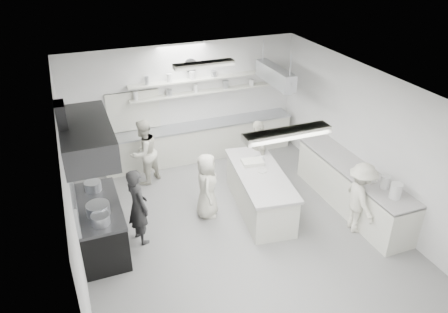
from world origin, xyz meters
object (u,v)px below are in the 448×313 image
object	(u,v)px
back_counter	(200,141)
cook_stove	(138,206)
prep_island	(260,192)
stove	(101,227)
cook_back	(144,152)
right_counter	(352,188)

from	to	relation	value
back_counter	cook_stove	world-z (taller)	cook_stove
back_counter	prep_island	distance (m)	2.79
stove	back_counter	xyz separation A→B (m)	(2.90, 2.80, 0.01)
prep_island	cook_back	distance (m)	2.90
stove	cook_stove	bearing A→B (deg)	-5.46
stove	cook_back	size ratio (longest dim) A/B	1.12
back_counter	prep_island	world-z (taller)	back_counter
stove	right_counter	xyz separation A→B (m)	(5.25, -0.60, 0.02)
cook_stove	back_counter	bearing A→B (deg)	-54.32
back_counter	cook_stove	size ratio (longest dim) A/B	3.16
right_counter	cook_stove	bearing A→B (deg)	173.31
right_counter	prep_island	world-z (taller)	right_counter
back_counter	right_counter	size ratio (longest dim) A/B	1.52
right_counter	prep_island	distance (m)	2.01
cook_stove	cook_back	xyz separation A→B (m)	(0.56, 2.13, 0.01)
cook_back	back_counter	bearing A→B (deg)	170.46
stove	prep_island	xyz separation A→B (m)	(3.35, 0.05, -0.02)
right_counter	stove	bearing A→B (deg)	173.48
back_counter	cook_back	distance (m)	1.81
back_counter	prep_island	size ratio (longest dim) A/B	2.13
back_counter	right_counter	bearing A→B (deg)	-55.35
stove	right_counter	size ratio (longest dim) A/B	0.55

